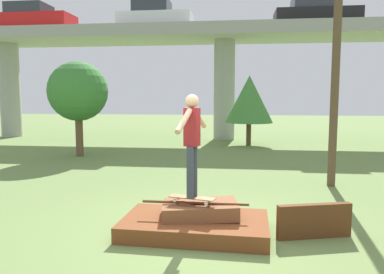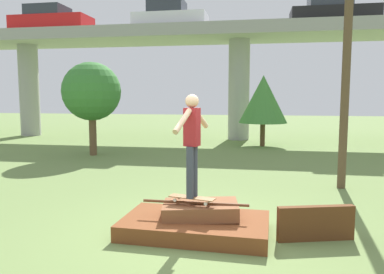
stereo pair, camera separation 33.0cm
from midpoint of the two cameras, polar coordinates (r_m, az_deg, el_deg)
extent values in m
plane|color=olive|center=(6.47, -1.03, -14.46)|extent=(80.00, 80.00, 0.00)
cube|color=brown|center=(6.42, -1.04, -13.38)|extent=(2.46, 1.49, 0.26)
cube|color=brown|center=(6.43, -0.27, -11.02)|extent=(1.36, 0.94, 0.27)
cylinder|color=brown|center=(6.30, -1.04, -10.02)|extent=(1.78, 0.05, 0.05)
cube|color=#5B3319|center=(6.45, 16.72, -12.18)|extent=(1.23, 0.46, 0.56)
cube|color=brown|center=(6.23, -1.53, -9.21)|extent=(0.80, 0.37, 0.01)
cylinder|color=silver|center=(6.23, 1.12, -9.72)|extent=(0.06, 0.04, 0.05)
cylinder|color=silver|center=(6.08, 0.60, -10.13)|extent=(0.06, 0.04, 0.05)
cylinder|color=silver|center=(6.42, -3.54, -9.25)|extent=(0.06, 0.04, 0.05)
cylinder|color=silver|center=(6.28, -4.16, -9.62)|extent=(0.06, 0.04, 0.05)
cylinder|color=#383D4C|center=(6.21, -1.26, -5.16)|extent=(0.12, 0.12, 0.85)
cylinder|color=#383D4C|center=(6.05, -1.84, -5.46)|extent=(0.12, 0.12, 0.85)
cube|color=maroon|center=(6.03, -1.57, 1.53)|extent=(0.26, 0.26, 0.62)
sphere|color=tan|center=(6.01, -1.58, 5.49)|extent=(0.22, 0.22, 0.22)
cylinder|color=tan|center=(6.36, -0.36, 2.86)|extent=(0.21, 0.57, 0.37)
cylinder|color=tan|center=(5.68, -2.93, 2.45)|extent=(0.21, 0.57, 0.37)
cube|color=#9E9E99|center=(20.20, 4.53, 15.43)|extent=(44.00, 3.81, 0.60)
cylinder|color=#9E9E99|center=(23.75, -26.35, 6.37)|extent=(1.10, 1.10, 5.22)
cylinder|color=#9E9E99|center=(19.94, 4.46, 7.15)|extent=(1.10, 1.10, 5.22)
cube|color=red|center=(22.77, -23.37, 15.69)|extent=(4.27, 1.77, 0.80)
cube|color=#2D333D|center=(23.00, -23.93, 17.30)|extent=(2.05, 1.63, 0.56)
cube|color=silver|center=(20.65, -6.01, 17.12)|extent=(3.83, 1.82, 0.75)
cube|color=#2D333D|center=(20.84, -6.58, 19.06)|extent=(1.84, 1.67, 0.70)
cube|color=black|center=(20.84, 17.94, 16.81)|extent=(4.13, 1.84, 0.79)
cube|color=#2D333D|center=(20.96, 17.43, 18.79)|extent=(1.98, 1.69, 0.65)
cylinder|color=brown|center=(10.15, 20.41, 16.26)|extent=(0.20, 0.20, 8.24)
cylinder|color=brown|center=(17.55, 8.10, 0.45)|extent=(0.23, 0.23, 1.07)
cone|color=#428438|center=(17.46, 8.18, 5.74)|extent=(2.19, 2.19, 2.16)
cylinder|color=brown|center=(14.99, -17.39, 0.10)|extent=(0.28, 0.28, 1.52)
sphere|color=#387A33|center=(14.91, -17.60, 6.65)|extent=(2.24, 2.24, 2.24)
camera|label=1|loc=(0.16, -91.56, -0.17)|focal=35.00mm
camera|label=2|loc=(0.16, 88.44, 0.17)|focal=35.00mm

